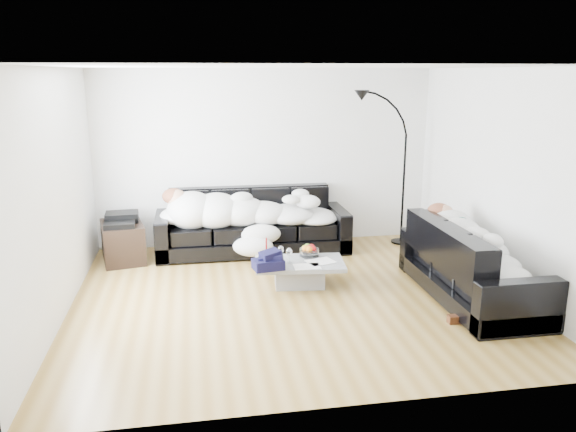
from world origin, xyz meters
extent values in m
plane|color=olive|center=(0.00, 0.00, 0.00)|extent=(5.00, 5.00, 0.00)
cube|color=silver|center=(0.00, 2.25, 1.30)|extent=(5.00, 0.02, 2.60)
cube|color=silver|center=(-2.50, 0.00, 1.30)|extent=(0.02, 4.50, 2.60)
cube|color=silver|center=(2.50, 0.00, 1.30)|extent=(0.02, 4.50, 2.60)
plane|color=white|center=(0.00, 0.00, 2.60)|extent=(5.00, 5.00, 0.00)
cube|color=black|center=(-0.26, 1.81, 0.45)|extent=(2.75, 0.95, 0.90)
cube|color=black|center=(2.03, -0.35, 0.43)|extent=(0.92, 2.15, 0.87)
ellipsoid|color=#0A4B42|center=(1.97, 0.31, 0.72)|extent=(0.42, 0.38, 0.20)
cube|color=#939699|center=(0.15, 0.34, 0.16)|extent=(1.13, 0.73, 0.31)
cylinder|color=white|center=(0.31, 0.53, 0.39)|extent=(0.25, 0.25, 0.15)
cylinder|color=white|center=(-0.06, 0.44, 0.40)|extent=(0.09, 0.09, 0.18)
cylinder|color=white|center=(-0.16, 0.33, 0.41)|extent=(0.09, 0.09, 0.19)
cylinder|color=white|center=(0.01, 0.30, 0.41)|extent=(0.09, 0.09, 0.19)
cylinder|color=maroon|center=(-0.23, 0.54, 0.42)|extent=(0.04, 0.04, 0.22)
cylinder|color=maroon|center=(-0.22, 0.58, 0.44)|extent=(0.06, 0.06, 0.24)
cube|color=silver|center=(0.40, 0.28, 0.32)|extent=(0.39, 0.34, 0.01)
cube|color=silver|center=(0.20, 0.13, 0.32)|extent=(0.32, 0.23, 0.01)
cube|color=black|center=(-2.08, 1.70, 0.27)|extent=(0.68, 0.87, 0.53)
cube|color=black|center=(-2.08, 1.70, 0.60)|extent=(0.46, 0.37, 0.13)
camera|label=1|loc=(-1.08, -6.01, 2.54)|focal=35.00mm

